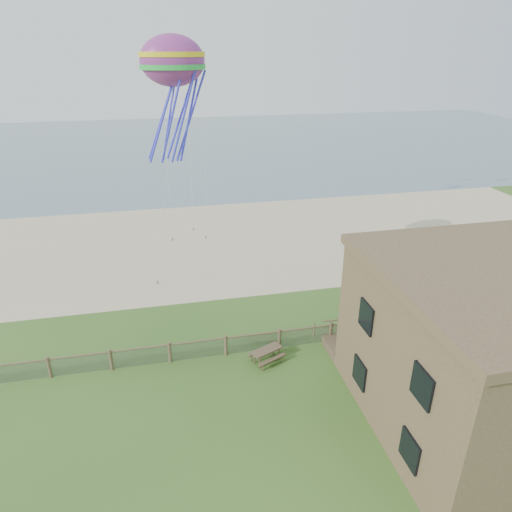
{
  "coord_description": "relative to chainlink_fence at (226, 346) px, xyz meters",
  "views": [
    {
      "loc": [
        -2.65,
        -14.32,
        15.31
      ],
      "look_at": [
        2.1,
        8.0,
        4.85
      ],
      "focal_mm": 32.0,
      "sensor_mm": 36.0,
      "label": 1
    }
  ],
  "objects": [
    {
      "name": "octopus_kite",
      "position": [
        -1.52,
        6.17,
        12.29
      ],
      "size": [
        4.2,
        3.7,
        7.18
      ],
      "primitive_type": null,
      "rotation": [
        0.0,
        0.0,
        0.43
      ],
      "color": "#F63826"
    },
    {
      "name": "picnic_table",
      "position": [
        2.04,
        -1.0,
        -0.2
      ],
      "size": [
        2.04,
        1.83,
        0.7
      ],
      "primitive_type": null,
      "rotation": [
        0.0,
        0.0,
        0.42
      ],
      "color": "brown",
      "rests_on": "ground"
    },
    {
      "name": "ground",
      "position": [
        0.0,
        -6.0,
        -0.55
      ],
      "size": [
        160.0,
        160.0,
        0.0
      ],
      "primitive_type": "plane",
      "color": "#31561D",
      "rests_on": "ground"
    },
    {
      "name": "ocean",
      "position": [
        0.0,
        60.0,
        -0.55
      ],
      "size": [
        160.0,
        68.0,
        0.02
      ],
      "primitive_type": "cube",
      "color": "slate",
      "rests_on": "ground"
    },
    {
      "name": "chainlink_fence",
      "position": [
        0.0,
        0.0,
        0.0
      ],
      "size": [
        36.2,
        0.2,
        1.25
      ],
      "primitive_type": null,
      "color": "brown",
      "rests_on": "ground"
    },
    {
      "name": "sand_beach",
      "position": [
        0.0,
        16.0,
        -0.55
      ],
      "size": [
        72.0,
        20.0,
        0.02
      ],
      "primitive_type": "cube",
      "color": "#C7B590",
      "rests_on": "ground"
    },
    {
      "name": "motel_deck",
      "position": [
        13.0,
        -1.0,
        -0.3
      ],
      "size": [
        15.0,
        2.0,
        0.5
      ],
      "primitive_type": "cube",
      "color": "brown",
      "rests_on": "ground"
    }
  ]
}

